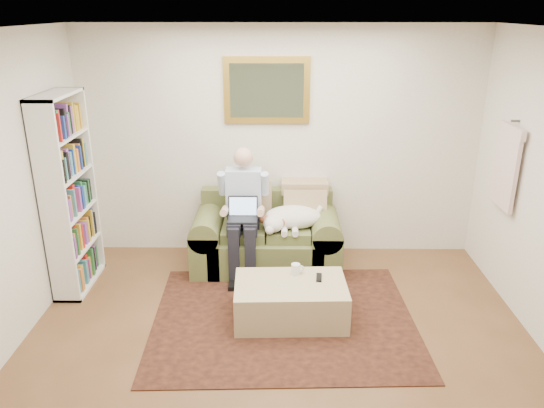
{
  "coord_description": "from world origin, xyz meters",
  "views": [
    {
      "loc": [
        -0.01,
        -3.34,
        2.75
      ],
      "look_at": [
        -0.07,
        1.49,
        0.95
      ],
      "focal_mm": 35.0,
      "sensor_mm": 36.0,
      "label": 1
    }
  ],
  "objects_px": {
    "sleeping_dog": "(293,217)",
    "coffee_mug": "(296,269)",
    "ottoman": "(290,301)",
    "bookshelf": "(68,194)",
    "seated_man": "(243,214)",
    "laptop": "(243,213)",
    "sofa": "(266,242)"
  },
  "relations": [
    {
      "from": "laptop",
      "to": "sleeping_dog",
      "type": "distance_m",
      "value": 0.56
    },
    {
      "from": "seated_man",
      "to": "coffee_mug",
      "type": "relative_size",
      "value": 13.62
    },
    {
      "from": "sleeping_dog",
      "to": "ottoman",
      "type": "distance_m",
      "value": 1.11
    },
    {
      "from": "sofa",
      "to": "bookshelf",
      "type": "distance_m",
      "value": 2.14
    },
    {
      "from": "sleeping_dog",
      "to": "coffee_mug",
      "type": "bearing_deg",
      "value": -89.4
    },
    {
      "from": "seated_man",
      "to": "bookshelf",
      "type": "distance_m",
      "value": 1.77
    },
    {
      "from": "sofa",
      "to": "coffee_mug",
      "type": "height_order",
      "value": "sofa"
    },
    {
      "from": "coffee_mug",
      "to": "seated_man",
      "type": "bearing_deg",
      "value": 125.42
    },
    {
      "from": "laptop",
      "to": "ottoman",
      "type": "relative_size",
      "value": 0.31
    },
    {
      "from": "seated_man",
      "to": "bookshelf",
      "type": "bearing_deg",
      "value": -169.86
    },
    {
      "from": "sleeping_dog",
      "to": "laptop",
      "type": "bearing_deg",
      "value": -166.36
    },
    {
      "from": "sofa",
      "to": "seated_man",
      "type": "distance_m",
      "value": 0.49
    },
    {
      "from": "sofa",
      "to": "seated_man",
      "type": "relative_size",
      "value": 1.19
    },
    {
      "from": "seated_man",
      "to": "laptop",
      "type": "relative_size",
      "value": 4.33
    },
    {
      "from": "seated_man",
      "to": "ottoman",
      "type": "height_order",
      "value": "seated_man"
    },
    {
      "from": "sofa",
      "to": "sleeping_dog",
      "type": "xyz_separation_m",
      "value": [
        0.29,
        -0.08,
        0.34
      ]
    },
    {
      "from": "sleeping_dog",
      "to": "coffee_mug",
      "type": "relative_size",
      "value": 6.67
    },
    {
      "from": "coffee_mug",
      "to": "ottoman",
      "type": "bearing_deg",
      "value": -104.91
    },
    {
      "from": "sofa",
      "to": "ottoman",
      "type": "relative_size",
      "value": 1.58
    },
    {
      "from": "laptop",
      "to": "coffee_mug",
      "type": "height_order",
      "value": "laptop"
    },
    {
      "from": "coffee_mug",
      "to": "bookshelf",
      "type": "bearing_deg",
      "value": 168.61
    },
    {
      "from": "sleeping_dog",
      "to": "ottoman",
      "type": "xyz_separation_m",
      "value": [
        -0.04,
        -1.02,
        -0.43
      ]
    },
    {
      "from": "sleeping_dog",
      "to": "bookshelf",
      "type": "xyz_separation_m",
      "value": [
        -2.25,
        -0.37,
        0.38
      ]
    },
    {
      "from": "ottoman",
      "to": "coffee_mug",
      "type": "relative_size",
      "value": 10.25
    },
    {
      "from": "seated_man",
      "to": "ottoman",
      "type": "relative_size",
      "value": 1.33
    },
    {
      "from": "sofa",
      "to": "laptop",
      "type": "xyz_separation_m",
      "value": [
        -0.24,
        -0.21,
        0.43
      ]
    },
    {
      "from": "sleeping_dog",
      "to": "ottoman",
      "type": "bearing_deg",
      "value": -92.35
    },
    {
      "from": "coffee_mug",
      "to": "bookshelf",
      "type": "relative_size",
      "value": 0.05
    },
    {
      "from": "seated_man",
      "to": "laptop",
      "type": "xyz_separation_m",
      "value": [
        0.0,
        -0.06,
        0.03
      ]
    },
    {
      "from": "coffee_mug",
      "to": "bookshelf",
      "type": "xyz_separation_m",
      "value": [
        -2.26,
        0.46,
        0.58
      ]
    },
    {
      "from": "ottoman",
      "to": "coffee_mug",
      "type": "xyz_separation_m",
      "value": [
        0.05,
        0.19,
        0.24
      ]
    },
    {
      "from": "ottoman",
      "to": "coffee_mug",
      "type": "distance_m",
      "value": 0.31
    }
  ]
}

